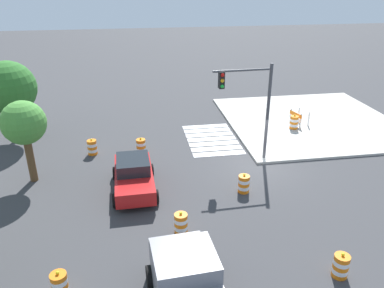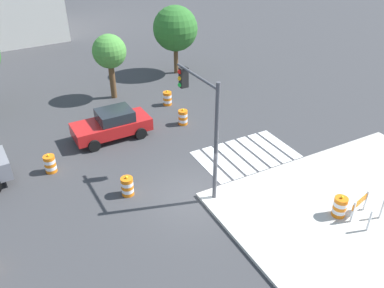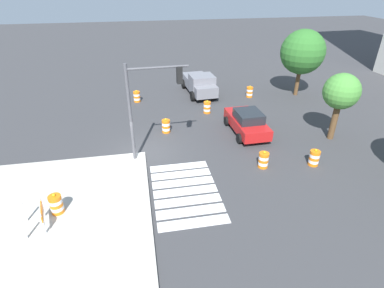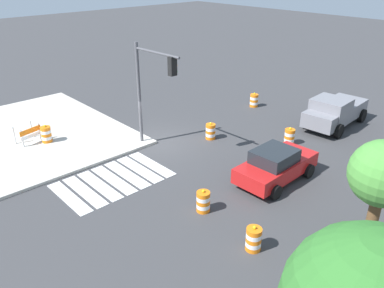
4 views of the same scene
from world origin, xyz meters
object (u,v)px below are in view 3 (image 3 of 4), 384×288
object	(u,v)px
street_tree_streetside_near	(341,92)
street_tree_streetside_far	(303,52)
pickup_truck	(200,84)
construction_barricade	(38,215)
traffic_barrel_on_sidewalk	(56,204)
sports_car	(247,122)
traffic_barrel_median_near	(314,158)
traffic_barrel_crosswalk_end	(137,97)
traffic_barrel_median_far	(207,107)
traffic_light_pole	(150,95)
traffic_barrel_lane_center	(250,92)
traffic_barrel_near_corner	(166,126)
traffic_barrel_far_curb	(263,160)

from	to	relation	value
street_tree_streetside_near	street_tree_streetside_far	xyz separation A→B (m)	(-8.11, 1.69, 0.58)
pickup_truck	construction_barricade	xyz separation A→B (m)	(14.88, -10.04, -0.25)
street_tree_streetside_near	traffic_barrel_on_sidewalk	bearing A→B (deg)	-74.87
sports_car	traffic_barrel_median_near	xyz separation A→B (m)	(4.52, 2.40, -0.36)
traffic_barrel_median_near	street_tree_streetside_far	world-z (taller)	street_tree_streetside_far
sports_car	traffic_barrel_crosswalk_end	xyz separation A→B (m)	(-7.23, -7.14, -0.36)
construction_barricade	pickup_truck	bearing A→B (deg)	145.99
sports_car	traffic_barrel_median_far	world-z (taller)	sports_car
traffic_barrel_on_sidewalk	traffic_light_pole	bearing A→B (deg)	131.10
traffic_barrel_median_near	street_tree_streetside_near	size ratio (longest dim) A/B	0.23
traffic_barrel_lane_center	street_tree_streetside_near	size ratio (longest dim) A/B	0.23
street_tree_streetside_near	construction_barricade	bearing A→B (deg)	-73.02
traffic_barrel_median_far	street_tree_streetside_far	distance (m)	9.68
traffic_barrel_median_far	street_tree_streetside_near	distance (m)	9.41
traffic_barrel_median_near	traffic_barrel_lane_center	bearing A→B (deg)	178.86
construction_barricade	traffic_barrel_median_far	bearing A→B (deg)	137.81
traffic_barrel_median_near	traffic_barrel_lane_center	world-z (taller)	same
traffic_barrel_near_corner	traffic_barrel_crosswalk_end	xyz separation A→B (m)	(-6.13, -1.79, 0.00)
traffic_barrel_far_curb	street_tree_streetside_far	world-z (taller)	street_tree_streetside_far
pickup_truck	construction_barricade	world-z (taller)	pickup_truck
traffic_barrel_crosswalk_end	traffic_light_pole	distance (m)	10.01
sports_car	street_tree_streetside_near	distance (m)	5.98
traffic_barrel_far_curb	traffic_barrel_median_near	bearing A→B (deg)	83.63
traffic_barrel_crosswalk_end	street_tree_streetside_far	bearing A→B (deg)	86.32
pickup_truck	traffic_barrel_crosswalk_end	bearing A→B (deg)	-82.42
traffic_barrel_near_corner	traffic_barrel_far_curb	xyz separation A→B (m)	(5.30, 4.86, 0.00)
traffic_barrel_median_near	traffic_barrel_lane_center	size ratio (longest dim) A/B	1.00
traffic_barrel_far_curb	street_tree_streetside_near	distance (m)	6.76
pickup_truck	street_tree_streetside_near	distance (m)	12.06
pickup_truck	traffic_barrel_on_sidewalk	distance (m)	17.05
traffic_barrel_median_far	traffic_barrel_lane_center	xyz separation A→B (m)	(-2.73, 4.47, 0.00)
pickup_truck	traffic_barrel_near_corner	world-z (taller)	pickup_truck
traffic_barrel_median_near	traffic_barrel_on_sidewalk	world-z (taller)	traffic_barrel_on_sidewalk
street_tree_streetside_far	construction_barricade	bearing A→B (deg)	-54.39
traffic_barrel_median_far	street_tree_streetside_near	size ratio (longest dim) A/B	0.23
sports_car	traffic_barrel_far_curb	world-z (taller)	sports_car
sports_car	traffic_barrel_median_far	distance (m)	4.27
traffic_barrel_crosswalk_end	traffic_barrel_median_near	xyz separation A→B (m)	(11.75, 9.54, 0.00)
construction_barricade	street_tree_streetside_far	distance (m)	22.93
street_tree_streetside_near	street_tree_streetside_far	distance (m)	8.31
traffic_barrel_median_far	traffic_barrel_median_near	bearing A→B (deg)	26.95
traffic_barrel_on_sidewalk	construction_barricade	bearing A→B (deg)	-36.56
traffic_barrel_near_corner	traffic_barrel_crosswalk_end	bearing A→B (deg)	-163.73
construction_barricade	street_tree_streetside_far	xyz separation A→B (m)	(-13.24, 18.48, 3.04)
traffic_barrel_median_near	traffic_light_pole	world-z (taller)	traffic_light_pole
sports_car	street_tree_streetside_far	distance (m)	9.82
sports_car	pickup_truck	distance (m)	8.13
sports_car	traffic_barrel_lane_center	bearing A→B (deg)	158.26
construction_barricade	traffic_light_pole	world-z (taller)	traffic_light_pole
traffic_barrel_crosswalk_end	street_tree_streetside_near	distance (m)	15.53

